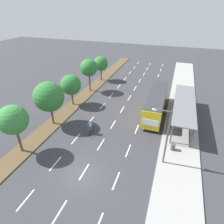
{
  "coord_description": "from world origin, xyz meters",
  "views": [
    {
      "loc": [
        7.34,
        -12.0,
        15.37
      ],
      "look_at": [
        -0.64,
        11.05,
        1.2
      ],
      "focal_mm": 30.55,
      "sensor_mm": 36.0,
      "label": 1
    }
  ],
  "objects": [
    {
      "name": "streetlight",
      "position": [
        7.42,
        4.26,
        3.89
      ],
      "size": [
        1.91,
        0.24,
        6.5
      ],
      "color": "#4C4C51",
      "rests_on": "sidewalk_right"
    },
    {
      "name": "sidewalk_right",
      "position": [
        9.25,
        20.0,
        0.07
      ],
      "size": [
        4.5,
        52.0,
        0.15
      ],
      "primitive_type": "cube",
      "color": "#9E9E99",
      "rests_on": "ground"
    },
    {
      "name": "median_strip",
      "position": [
        -8.3,
        20.0,
        0.06
      ],
      "size": [
        2.6,
        52.0,
        0.12
      ],
      "primitive_type": "cube",
      "color": "brown",
      "rests_on": "ground"
    },
    {
      "name": "median_tree_nearest",
      "position": [
        -8.31,
        0.77,
        4.41
      ],
      "size": [
        3.25,
        3.25,
        5.94
      ],
      "color": "brown",
      "rests_on": "median_strip"
    },
    {
      "name": "bus_shelter",
      "position": [
        9.53,
        14.04,
        1.87
      ],
      "size": [
        2.9,
        13.14,
        2.86
      ],
      "color": "gray",
      "rests_on": "sidewalk_right"
    },
    {
      "name": "lane_divider_left",
      "position": [
        -3.5,
        18.97,
        0.0
      ],
      "size": [
        0.14,
        48.94,
        0.01
      ],
      "color": "white",
      "rests_on": "ground"
    },
    {
      "name": "lane_divider_right",
      "position": [
        3.5,
        18.97,
        0.0
      ],
      "size": [
        0.14,
        48.94,
        0.01
      ],
      "color": "white",
      "rests_on": "ground"
    },
    {
      "name": "median_tree_third",
      "position": [
        -8.5,
        13.23,
        3.64
      ],
      "size": [
        3.34,
        3.34,
        5.21
      ],
      "color": "brown",
      "rests_on": "median_strip"
    },
    {
      "name": "lane_divider_center",
      "position": [
        0.0,
        18.97,
        0.0
      ],
      "size": [
        0.14,
        48.94,
        0.01
      ],
      "color": "white",
      "rests_on": "ground"
    },
    {
      "name": "ground_plane",
      "position": [
        0.0,
        0.0,
        0.0
      ],
      "size": [
        140.0,
        140.0,
        0.0
      ],
      "primitive_type": "plane",
      "color": "#38383D"
    },
    {
      "name": "cyclist",
      "position": [
        -2.07,
        6.64,
        0.79
      ],
      "size": [
        0.46,
        1.82,
        1.71
      ],
      "color": "black",
      "rests_on": "ground"
    },
    {
      "name": "bus",
      "position": [
        5.25,
        14.92,
        2.07
      ],
      "size": [
        2.54,
        11.29,
        3.37
      ],
      "color": "yellow",
      "rests_on": "ground"
    },
    {
      "name": "trash_bin",
      "position": [
        8.45,
        6.71,
        0.57
      ],
      "size": [
        0.52,
        0.52,
        0.85
      ],
      "primitive_type": "cylinder",
      "color": "#4C4C51",
      "rests_on": "sidewalk_right"
    },
    {
      "name": "median_tree_fifth",
      "position": [
        -8.28,
        25.7,
        3.79
      ],
      "size": [
        3.1,
        3.1,
        5.24
      ],
      "color": "brown",
      "rests_on": "median_strip"
    },
    {
      "name": "median_tree_fourth",
      "position": [
        -8.12,
        19.47,
        4.69
      ],
      "size": [
        3.25,
        3.25,
        6.21
      ],
      "color": "brown",
      "rests_on": "median_strip"
    },
    {
      "name": "median_tree_second",
      "position": [
        -8.19,
        7.0,
        4.35
      ],
      "size": [
        4.1,
        4.1,
        6.29
      ],
      "color": "brown",
      "rests_on": "median_strip"
    }
  ]
}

